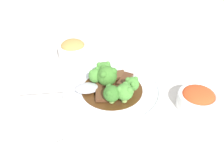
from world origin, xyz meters
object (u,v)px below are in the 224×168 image
object	(u,v)px
broccoli_floret_0	(107,75)
broccoli_floret_1	(104,69)
broccoli_floret_2	(96,75)
broccoli_floret_3	(112,93)
main_plate	(112,91)
beef_strip_3	(125,79)
serving_spoon	(81,89)
broccoli_floret_4	(132,84)
sauce_dish	(67,154)
side_bowl_appetizer	(73,50)
side_bowl_kimchi	(198,99)
beef_strip_1	(116,75)
beef_strip_0	(118,90)
beef_strip_2	(102,92)
broccoli_floret_5	(125,92)

from	to	relation	value
broccoli_floret_0	broccoli_floret_1	size ratio (longest dim) A/B	1.14
broccoli_floret_2	broccoli_floret_3	world-z (taller)	broccoli_floret_3
main_plate	beef_strip_3	world-z (taller)	beef_strip_3
broccoli_floret_1	serving_spoon	bearing A→B (deg)	-15.72
broccoli_floret_4	sauce_dish	size ratio (longest dim) A/B	0.61
broccoli_floret_0	broccoli_floret_4	size ratio (longest dim) A/B	1.23
broccoli_floret_3	serving_spoon	bearing A→B (deg)	-89.36
broccoli_floret_3	side_bowl_appetizer	distance (m)	0.28
side_bowl_appetizer	broccoli_floret_3	bearing A→B (deg)	57.71
beef_strip_3	side_bowl_kimchi	xyz separation A→B (m)	(-0.02, 0.20, 0.00)
broccoli_floret_2	beef_strip_3	bearing A→B (deg)	123.00
broccoli_floret_2	sauce_dish	bearing A→B (deg)	17.78
broccoli_floret_1	broccoli_floret_4	xyz separation A→B (m)	(0.02, 0.10, -0.00)
beef_strip_1	broccoli_floret_1	size ratio (longest dim) A/B	1.23
broccoli_floret_1	broccoli_floret_4	world-z (taller)	broccoli_floret_1
side_bowl_kimchi	sauce_dish	world-z (taller)	side_bowl_kimchi
beef_strip_1	broccoli_floret_2	distance (m)	0.06
beef_strip_3	main_plate	bearing A→B (deg)	-17.61
serving_spoon	side_bowl_appetizer	bearing A→B (deg)	-136.92
side_bowl_kimchi	side_bowl_appetizer	world-z (taller)	side_bowl_appetizer
beef_strip_3	broccoli_floret_0	xyz separation A→B (m)	(0.04, -0.04, 0.03)
broccoli_floret_4	side_bowl_appetizer	xyz separation A→B (m)	(-0.09, -0.26, -0.02)
broccoli_floret_3	broccoli_floret_4	world-z (taller)	broccoli_floret_3
beef_strip_0	serving_spoon	xyz separation A→B (m)	(0.04, -0.09, -0.00)
side_bowl_kimchi	side_bowl_appetizer	size ratio (longest dim) A/B	1.07
broccoli_floret_4	beef_strip_2	bearing A→B (deg)	-57.37
serving_spoon	side_bowl_appetizer	xyz separation A→B (m)	(-0.15, -0.14, 0.01)
beef_strip_3	broccoli_floret_1	size ratio (longest dim) A/B	1.25
broccoli_floret_1	beef_strip_3	bearing A→B (deg)	106.42
beef_strip_1	serving_spoon	bearing A→B (deg)	-26.06
broccoli_floret_1	beef_strip_1	bearing A→B (deg)	129.03
broccoli_floret_4	beef_strip_3	bearing A→B (deg)	-133.11
main_plate	broccoli_floret_2	xyz separation A→B (m)	(-0.00, -0.05, 0.03)
main_plate	side_bowl_appetizer	world-z (taller)	side_bowl_appetizer
beef_strip_3	beef_strip_0	bearing A→B (deg)	8.36
side_bowl_kimchi	broccoli_floret_0	bearing A→B (deg)	-75.99
broccoli_floret_3	side_bowl_kimchi	world-z (taller)	broccoli_floret_3
broccoli_floret_3	beef_strip_3	bearing A→B (deg)	-173.00
beef_strip_2	beef_strip_0	bearing A→B (deg)	123.78
beef_strip_1	broccoli_floret_5	world-z (taller)	broccoli_floret_5
broccoli_floret_2	broccoli_floret_5	world-z (taller)	broccoli_floret_5
broccoli_floret_4	beef_strip_1	bearing A→B (deg)	-120.29
beef_strip_0	broccoli_floret_1	distance (m)	0.08
broccoli_floret_1	serving_spoon	world-z (taller)	broccoli_floret_1
main_plate	beef_strip_2	distance (m)	0.04
beef_strip_3	broccoli_floret_1	distance (m)	0.07
broccoli_floret_1	broccoli_floret_3	size ratio (longest dim) A/B	1.02
broccoli_floret_0	broccoli_floret_1	xyz separation A→B (m)	(-0.02, -0.02, -0.00)
beef_strip_3	broccoli_floret_3	world-z (taller)	broccoli_floret_3
beef_strip_1	broccoli_floret_4	world-z (taller)	broccoli_floret_4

